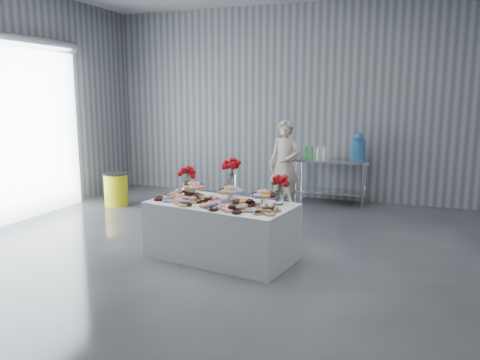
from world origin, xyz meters
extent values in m
plane|color=#35373C|center=(0.00, 0.00, 0.00)|extent=(9.00, 9.00, 0.00)
cube|color=gray|center=(0.00, 4.50, 2.00)|extent=(8.00, 0.04, 4.00)
cube|color=white|center=(-3.94, 1.00, 1.50)|extent=(0.05, 3.00, 3.00)
cylinder|color=silver|center=(-3.90, 1.00, 3.05)|extent=(0.24, 3.00, 0.24)
cube|color=white|center=(0.09, 0.37, 0.38)|extent=(2.04, 1.31, 0.75)
cube|color=silver|center=(0.93, 4.10, 0.88)|extent=(1.50, 0.60, 0.04)
cube|color=silver|center=(0.93, 4.10, 0.25)|extent=(1.40, 0.55, 0.03)
cylinder|color=silver|center=(0.28, 3.85, 0.43)|extent=(0.04, 0.04, 0.86)
cylinder|color=silver|center=(1.58, 3.85, 0.43)|extent=(0.04, 0.04, 0.86)
cylinder|color=silver|center=(0.28, 4.35, 0.43)|extent=(0.04, 0.04, 0.86)
cylinder|color=silver|center=(1.58, 4.35, 0.43)|extent=(0.04, 0.04, 0.86)
cylinder|color=silver|center=(-0.43, 0.62, 0.81)|extent=(0.06, 0.06, 0.12)
cylinder|color=silver|center=(-0.43, 0.62, 0.88)|extent=(0.36, 0.36, 0.01)
cylinder|color=silver|center=(0.17, 0.51, 0.81)|extent=(0.06, 0.06, 0.12)
cylinder|color=silver|center=(0.17, 0.51, 0.88)|extent=(0.36, 0.36, 0.01)
cylinder|color=silver|center=(0.66, 0.43, 0.81)|extent=(0.06, 0.06, 0.12)
cylinder|color=silver|center=(0.66, 0.43, 0.88)|extent=(0.36, 0.36, 0.01)
cylinder|color=white|center=(-0.61, 0.75, 0.84)|extent=(0.11, 0.11, 0.18)
cylinder|color=#1E5919|center=(-0.61, 0.75, 0.97)|extent=(0.04, 0.04, 0.18)
cylinder|color=white|center=(0.83, 0.55, 0.84)|extent=(0.11, 0.11, 0.18)
cylinder|color=#1E5919|center=(0.83, 0.55, 0.97)|extent=(0.04, 0.04, 0.18)
cylinder|color=silver|center=(0.10, 0.73, 0.82)|extent=(0.14, 0.14, 0.15)
cylinder|color=white|center=(0.10, 0.73, 0.99)|extent=(0.11, 0.11, 0.18)
cylinder|color=#1E5919|center=(0.10, 0.73, 1.12)|extent=(0.04, 0.04, 0.18)
cylinder|color=#3B85CB|center=(1.43, 4.10, 1.10)|extent=(0.28, 0.28, 0.40)
sphere|color=#3B85CB|center=(1.43, 4.10, 1.36)|extent=(0.20, 0.20, 0.20)
imported|color=#CC8C93|center=(0.17, 3.34, 0.85)|extent=(0.68, 0.50, 1.70)
cylinder|color=yellow|center=(-3.04, 2.48, 0.31)|extent=(0.46, 0.46, 0.62)
cylinder|color=black|center=(-3.04, 2.48, 0.63)|extent=(0.50, 0.50, 0.02)
camera|label=1|loc=(2.40, -5.19, 2.14)|focal=35.00mm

